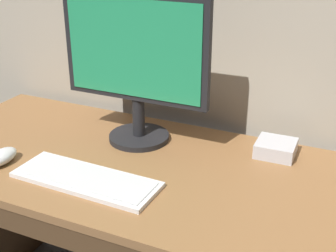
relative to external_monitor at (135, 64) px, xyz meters
The scene contains 5 objects.
desk 0.57m from the external_monitor, 27.39° to the right, with size 1.88×0.66×0.73m.
external_monitor is the anchor object (origin of this frame).
wired_keyboard 0.39m from the external_monitor, 91.37° to the right, with size 0.42×0.16×0.02m.
computer_mouse 0.49m from the external_monitor, 134.05° to the right, with size 0.06×0.12×0.04m, color white.
external_drive_box 0.50m from the external_monitor, 11.82° to the left, with size 0.12×0.11×0.04m, color silver.
Camera 1 is at (0.38, -1.07, 1.40)m, focal length 49.69 mm.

